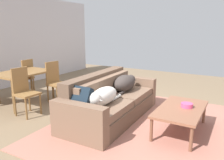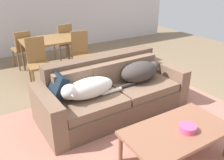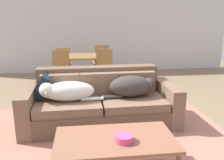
# 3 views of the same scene
# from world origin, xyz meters

# --- Properties ---
(ground_plane) EXTENTS (10.00, 10.00, 0.00)m
(ground_plane) POSITION_xyz_m (0.00, 0.00, 0.00)
(ground_plane) COLOR #7F684D
(area_rug) EXTENTS (3.70, 3.31, 0.01)m
(area_rug) POSITION_xyz_m (-0.28, -0.68, 0.01)
(area_rug) COLOR #AD6D5B
(area_rug) RESTS_ON ground
(couch) EXTENTS (2.36, 1.03, 0.85)m
(couch) POSITION_xyz_m (-0.28, 0.16, 0.32)
(couch) COLOR brown
(couch) RESTS_ON ground
(dog_on_left_cushion) EXTENTS (0.92, 0.35, 0.29)m
(dog_on_left_cushion) POSITION_xyz_m (-0.79, -0.00, 0.59)
(dog_on_left_cushion) COLOR silver
(dog_on_left_cushion) RESTS_ON couch
(dog_on_right_cushion) EXTENTS (0.82, 0.40, 0.33)m
(dog_on_right_cushion) POSITION_xyz_m (0.21, 0.08, 0.61)
(dog_on_right_cushion) COLOR #3A312E
(dog_on_right_cushion) RESTS_ON couch
(throw_pillow_by_left_arm) EXTENTS (0.29, 0.39, 0.40)m
(throw_pillow_by_left_arm) POSITION_xyz_m (-1.16, 0.20, 0.62)
(throw_pillow_by_left_arm) COLOR black
(throw_pillow_by_left_arm) RESTS_ON couch
(coffee_table) EXTENTS (1.24, 0.69, 0.43)m
(coffee_table) POSITION_xyz_m (-0.23, -1.18, 0.38)
(coffee_table) COLOR brown
(coffee_table) RESTS_ON ground
(bowl_on_coffee_table) EXTENTS (0.20, 0.20, 0.07)m
(bowl_on_coffee_table) POSITION_xyz_m (-0.15, -1.26, 0.46)
(bowl_on_coffee_table) COLOR #EA4C7F
(bowl_on_coffee_table) RESTS_ON coffee_table
(dining_table) EXTENTS (1.20, 0.86, 0.75)m
(dining_table) POSITION_xyz_m (-0.55, 2.32, 0.67)
(dining_table) COLOR olive
(dining_table) RESTS_ON ground
(dining_chair_near_left) EXTENTS (0.41, 0.41, 0.96)m
(dining_chair_near_left) POSITION_xyz_m (-1.00, 1.71, 0.52)
(dining_chair_near_left) COLOR olive
(dining_chair_near_left) RESTS_ON ground
(dining_chair_near_right) EXTENTS (0.45, 0.45, 0.95)m
(dining_chair_near_right) POSITION_xyz_m (-0.06, 1.78, 0.52)
(dining_chair_near_right) COLOR olive
(dining_chair_near_right) RESTS_ON ground
(dining_chair_far_right) EXTENTS (0.43, 0.43, 0.94)m
(dining_chair_far_right) POSITION_xyz_m (-0.04, 2.86, 0.51)
(dining_chair_far_right) COLOR olive
(dining_chair_far_right) RESTS_ON ground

